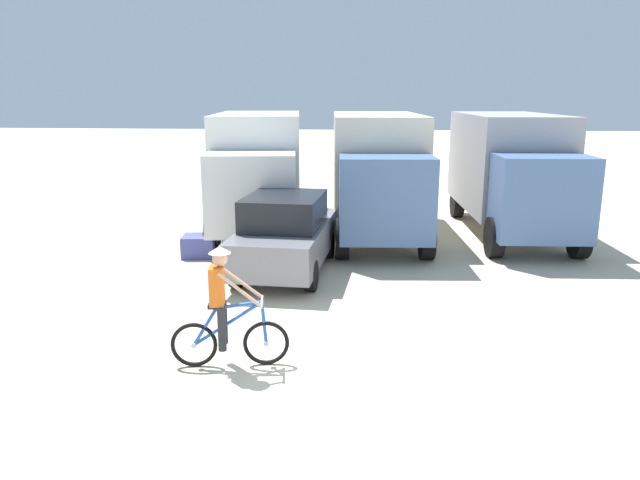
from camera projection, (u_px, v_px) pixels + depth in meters
name	position (u px, v px, depth m)	size (l,w,h in m)	color
ground_plane	(323.00, 361.00, 9.07)	(120.00, 120.00, 0.00)	beige
box_truck_white_box	(258.00, 165.00, 17.58)	(3.19, 6.99, 3.35)	white
box_truck_cream_rv	(377.00, 168.00, 16.87)	(2.86, 6.91, 3.35)	beige
box_truck_grey_hauler	(511.00, 168.00, 16.98)	(2.72, 6.86, 3.35)	#9E9EA3
sedan_parked	(286.00, 233.00, 13.41)	(2.01, 4.30, 1.76)	slate
cyclist_orange_shirt	(225.00, 311.00, 8.71)	(1.72, 0.54, 1.82)	black
supply_crate	(199.00, 246.00, 14.84)	(0.73, 0.78, 0.53)	#4C5199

